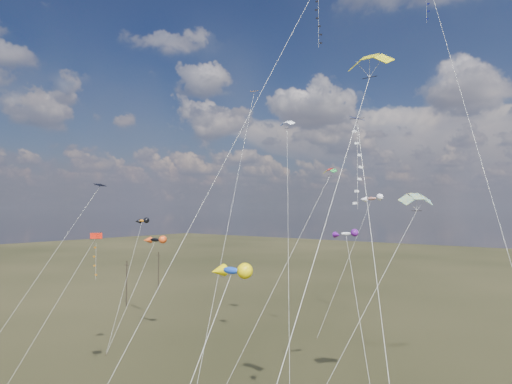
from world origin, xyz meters
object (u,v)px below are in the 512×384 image
Objects in this scene: utility_pole_far at (158,271)px; diamond_black_high at (306,34)px; parafoil_yellow at (369,58)px; utility_pole_near at (127,283)px; novelty_black_orange at (155,240)px.

diamond_black_high reaches higher than utility_pole_far.
utility_pole_far is at bearing 149.33° from parafoil_yellow.
utility_pole_near is 0.59× the size of novelty_black_orange.
novelty_black_orange is (27.77, -24.31, 8.98)m from utility_pole_far.
utility_pole_near is at bearing 159.80° from diamond_black_high.
parafoil_yellow reaches higher than utility_pole_far.
diamond_black_high reaches higher than parafoil_yellow.
utility_pole_far is 37.98m from novelty_black_orange.
diamond_black_high is 34.33m from novelty_black_orange.
utility_pole_far is at bearing 138.80° from novelty_black_orange.
utility_pole_near is at bearing 156.85° from parafoil_yellow.
parafoil_yellow is 40.91m from novelty_black_orange.
novelty_black_orange is at bearing -27.54° from utility_pole_near.
utility_pole_near is at bearing 152.46° from novelty_black_orange.
parafoil_yellow is 2.00× the size of novelty_black_orange.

